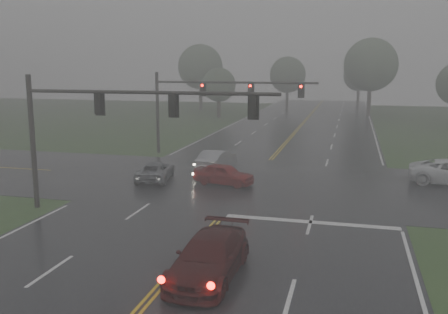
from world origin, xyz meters
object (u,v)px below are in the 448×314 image
(sedan_maroon, at_px, (209,277))
(signal_gantry_near, at_px, (102,117))
(car_grey, at_px, (156,180))
(signal_gantry_far, at_px, (206,97))
(sedan_red, at_px, (224,185))
(sedan_silver, at_px, (217,170))

(sedan_maroon, height_order, signal_gantry_near, signal_gantry_near)
(car_grey, height_order, signal_gantry_near, signal_gantry_near)
(signal_gantry_near, relative_size, signal_gantry_far, 0.96)
(signal_gantry_near, bearing_deg, sedan_red, 59.46)
(car_grey, relative_size, signal_gantry_near, 0.33)
(sedan_red, xyz_separation_m, sedan_silver, (-1.63, 4.22, 0.00))
(sedan_maroon, bearing_deg, signal_gantry_near, 140.39)
(sedan_maroon, distance_m, signal_gantry_near, 11.10)
(sedan_silver, relative_size, signal_gantry_near, 0.34)
(car_grey, bearing_deg, signal_gantry_far, -102.73)
(signal_gantry_far, bearing_deg, sedan_red, -67.48)
(car_grey, distance_m, signal_gantry_far, 11.26)
(signal_gantry_near, bearing_deg, car_grey, 92.51)
(sedan_red, bearing_deg, car_grey, 100.47)
(sedan_maroon, bearing_deg, car_grey, 120.18)
(sedan_silver, bearing_deg, sedan_maroon, 110.67)
(sedan_silver, height_order, signal_gantry_near, signal_gantry_near)
(sedan_maroon, height_order, signal_gantry_far, signal_gantry_far)
(sedan_silver, bearing_deg, signal_gantry_far, -60.28)
(sedan_maroon, relative_size, sedan_silver, 1.15)
(signal_gantry_far, bearing_deg, sedan_silver, -66.53)
(signal_gantry_near, height_order, signal_gantry_far, signal_gantry_near)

